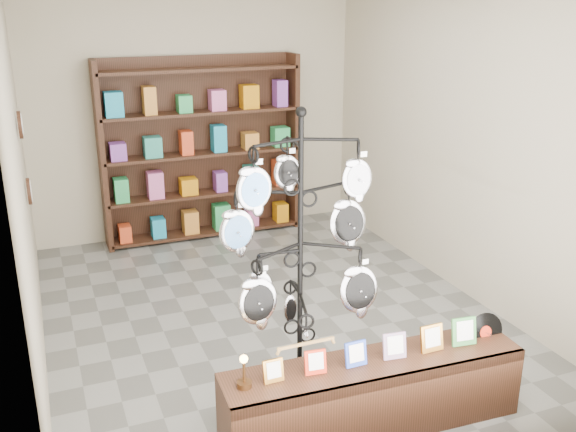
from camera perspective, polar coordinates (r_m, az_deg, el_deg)
name	(u,v)px	position (r m, az deg, el deg)	size (l,w,h in m)	color
ground	(268,312)	(6.18, -1.80, -8.54)	(5.00, 5.00, 0.00)	slate
room_envelope	(266,119)	(5.57, -1.99, 8.59)	(5.00, 5.00, 5.00)	#AEA38C
display_tree	(300,244)	(4.33, 1.10, -2.50)	(1.13, 1.00, 2.20)	black
front_shelf	(373,394)	(4.61, 7.58, -15.39)	(2.13, 0.53, 0.75)	black
back_shelving	(202,155)	(7.90, -7.65, 5.42)	(2.42, 0.36, 2.20)	black
wall_clocks	(25,159)	(6.11, -22.38, 4.73)	(0.03, 0.24, 0.84)	black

